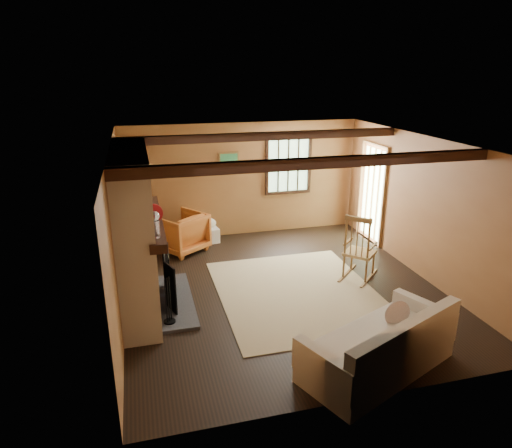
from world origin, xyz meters
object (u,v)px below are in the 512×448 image
object	(u,v)px
fireplace	(137,238)
rocking_chair	(359,251)
laundry_basket	(206,235)
sofa	(382,350)
armchair	(181,232)

from	to	relation	value
fireplace	rocking_chair	distance (m)	3.68
rocking_chair	laundry_basket	world-z (taller)	rocking_chair
sofa	laundry_basket	xyz separation A→B (m)	(-1.37, 4.78, -0.14)
armchair	sofa	bearing A→B (deg)	78.01
fireplace	sofa	distance (m)	3.68
laundry_basket	sofa	bearing A→B (deg)	-74.05
sofa	fireplace	bearing A→B (deg)	115.96
sofa	laundry_basket	bearing A→B (deg)	82.70
sofa	rocking_chair	bearing A→B (deg)	46.11
rocking_chair	sofa	bearing A→B (deg)	115.37
sofa	armchair	size ratio (longest dim) A/B	2.53
fireplace	sofa	xyz separation A→B (m)	(2.71, -2.34, -0.82)
armchair	rocking_chair	bearing A→B (deg)	109.27
rocking_chair	armchair	distance (m)	3.45
fireplace	rocking_chair	size ratio (longest dim) A/B	2.07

